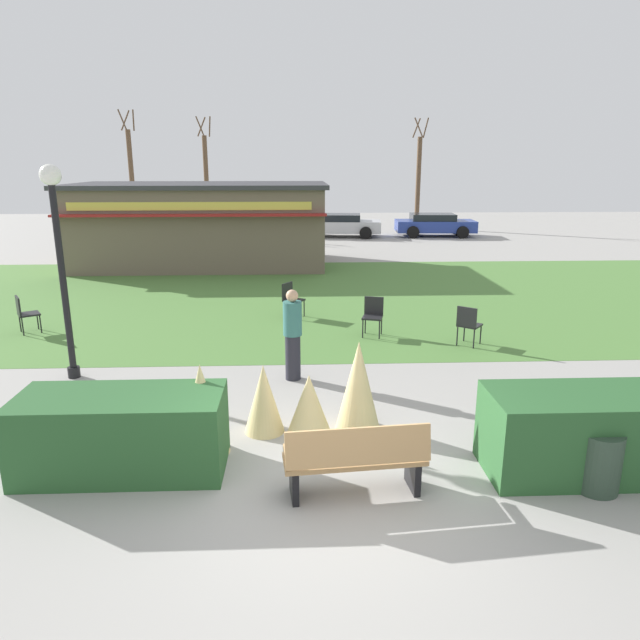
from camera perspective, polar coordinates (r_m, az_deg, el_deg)
The scene contains 23 objects.
ground_plane at distance 7.22m, azimuth 0.08°, elevation -17.12°, with size 80.00×80.00×0.00m, color #999691.
lawn_patch at distance 17.22m, azimuth -1.48°, elevation 2.35°, with size 36.00×12.00×0.01m, color #4C7A38.
park_bench at distance 7.02m, azimuth 3.55°, elevation -13.60°, with size 1.74×0.69×0.95m.
hedge_left at distance 7.95m, azimuth -18.98°, elevation -10.53°, with size 2.60×1.10×1.04m, color #28562B.
hedge_right at distance 8.20m, azimuth 24.43°, elevation -10.16°, with size 2.41×1.10×1.08m, color #28562B.
ornamental_grass_behind_left at distance 8.58m, azimuth 3.81°, elevation -6.49°, with size 0.68×0.68×1.38m, color #D1BC7F.
ornamental_grass_behind_right at distance 8.40m, azimuth -1.09°, elevation -8.52°, with size 0.69×0.69×0.96m, color #D1BC7F.
ornamental_grass_behind_center at distance 8.58m, azimuth -5.58°, elevation -7.74°, with size 0.59×0.59×1.05m, color #D1BC7F.
ornamental_grass_behind_far at distance 8.06m, azimuth -11.59°, elevation -8.62°, with size 0.71×0.71×1.29m, color #D1BC7F.
lamppost_mid at distance 11.18m, azimuth -24.42°, elevation 6.60°, with size 0.36×0.36×3.85m.
trash_bin at distance 7.93m, azimuth 25.86°, elevation -12.48°, with size 0.52×0.52×0.76m, color #2D4233.
food_kiosk at distance 22.99m, azimuth -11.61°, elevation 9.27°, with size 9.59×5.13×3.11m.
cafe_chair_west at distance 14.85m, azimuth -2.90°, elevation 2.30°, with size 0.61×0.61×0.89m.
cafe_chair_east at distance 15.05m, azimuth -27.21°, elevation 0.77°, with size 0.61×0.61×0.89m.
cafe_chair_center at distance 13.29m, azimuth 5.27°, elevation 0.69°, with size 0.54×0.54×0.89m.
cafe_chair_north at distance 12.86m, azimuth 14.46°, elevation -0.24°, with size 0.62×0.62×0.89m.
person_strolling at distance 10.46m, azimuth -2.73°, elevation -1.43°, with size 0.34×0.34×1.69m.
parked_car_west_slot at distance 31.37m, azimuth -8.35°, elevation 9.27°, with size 4.22×2.09×1.20m.
parked_car_center_slot at distance 31.31m, azimuth 2.03°, elevation 9.41°, with size 4.36×2.38×1.20m.
parked_car_east_slot at distance 32.11m, azimuth 11.25°, elevation 9.28°, with size 4.30×2.25×1.20m.
tree_left_bg at distance 35.78m, azimuth -18.13°, elevation 13.20°, with size 0.91×0.96×6.72m.
tree_right_bg at distance 35.97m, azimuth 9.69°, elevation 13.46°, with size 0.91×0.96×6.38m.
tree_center_bg at distance 36.10m, azimuth -11.18°, elevation 13.46°, with size 0.91×0.96×6.45m.
Camera 1 is at (-0.27, -6.09, 3.88)m, focal length 32.35 mm.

